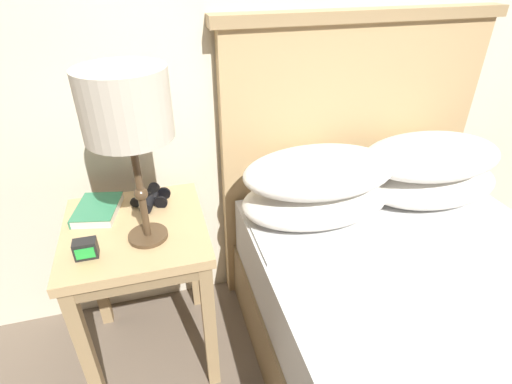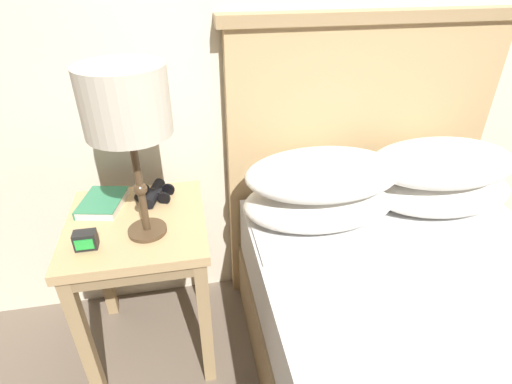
% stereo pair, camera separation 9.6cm
% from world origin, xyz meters
% --- Properties ---
extents(wall_back, '(8.00, 0.06, 2.60)m').
position_xyz_m(wall_back, '(0.00, 0.94, 1.30)').
color(wall_back, beige).
rests_on(wall_back, ground_plane).
extents(nightstand, '(0.49, 0.50, 0.64)m').
position_xyz_m(nightstand, '(-0.55, 0.60, 0.54)').
color(nightstand, tan).
rests_on(nightstand, ground_plane).
extents(bed, '(1.21, 2.02, 1.28)m').
position_xyz_m(bed, '(0.40, 0.01, 0.33)').
color(bed, olive).
rests_on(bed, ground_plane).
extents(table_lamp, '(0.25, 0.25, 0.56)m').
position_xyz_m(table_lamp, '(-0.50, 0.53, 1.09)').
color(table_lamp, '#4C3823').
rests_on(table_lamp, nightstand).
extents(book_on_nightstand, '(0.18, 0.22, 0.03)m').
position_xyz_m(book_on_nightstand, '(-0.67, 0.72, 0.66)').
color(book_on_nightstand, silver).
rests_on(book_on_nightstand, nightstand).
extents(binoculars_pair, '(0.15, 0.16, 0.05)m').
position_xyz_m(binoculars_pair, '(-0.48, 0.74, 0.66)').
color(binoculars_pair, black).
rests_on(binoculars_pair, nightstand).
extents(alarm_clock, '(0.07, 0.05, 0.06)m').
position_xyz_m(alarm_clock, '(-0.69, 0.48, 0.67)').
color(alarm_clock, black).
rests_on(alarm_clock, nightstand).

